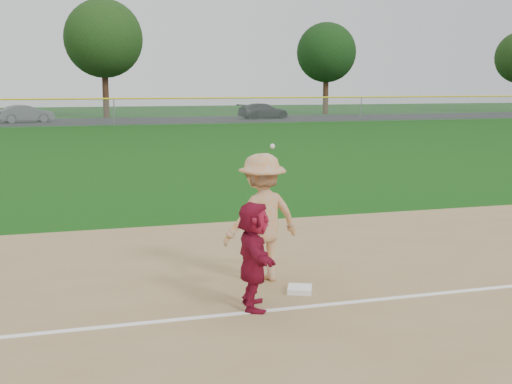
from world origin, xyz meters
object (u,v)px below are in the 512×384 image
object	(u,v)px
base_runner	(254,255)
car_right	(263,111)
first_base	(300,289)
car_mid	(26,114)

from	to	relation	value
base_runner	car_right	xyz separation A→B (m)	(14.04, 46.79, -0.10)
first_base	car_mid	world-z (taller)	car_mid
first_base	car_mid	bearing A→B (deg)	98.45
first_base	car_right	xyz separation A→B (m)	(13.18, 46.32, 0.62)
base_runner	car_mid	world-z (taller)	base_runner
base_runner	car_mid	bearing A→B (deg)	17.19
first_base	car_mid	size ratio (longest dim) A/B	0.08
base_runner	car_mid	distance (m)	46.81
car_mid	base_runner	bearing A→B (deg)	169.94
first_base	car_right	distance (m)	48.16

